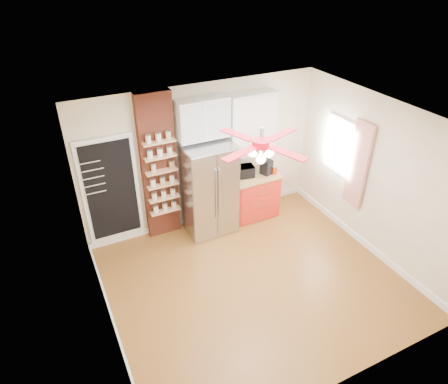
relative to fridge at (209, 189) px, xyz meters
name	(u,v)px	position (x,y,z in m)	size (l,w,h in m)	color
floor	(254,281)	(0.05, -1.63, -0.88)	(4.50, 4.50, 0.00)	brown
ceiling	(262,124)	(0.05, -1.63, 1.83)	(4.50, 4.50, 0.00)	white
wall_back	(202,156)	(0.05, 0.37, 0.48)	(4.50, 0.02, 2.70)	beige
wall_front	(353,308)	(0.05, -3.63, 0.48)	(4.50, 0.02, 2.70)	beige
wall_left	(99,258)	(-2.20, -1.63, 0.48)	(0.02, 4.00, 2.70)	beige
wall_right	(375,178)	(2.30, -1.63, 0.48)	(0.02, 4.00, 2.70)	beige
chalkboard	(111,190)	(-1.65, 0.33, 0.23)	(0.95, 0.05, 1.95)	white
brick_pillar	(159,168)	(-0.80, 0.29, 0.48)	(0.60, 0.16, 2.70)	brown
fridge	(209,189)	(0.00, 0.00, 0.00)	(0.90, 0.70, 1.75)	#AFAEB3
upper_glass_cabinet	(202,118)	(0.00, 0.20, 1.27)	(0.90, 0.35, 0.70)	white
red_cabinet	(253,195)	(0.97, 0.05, -0.42)	(0.94, 0.64, 0.90)	red
upper_shelf_unit	(251,124)	(0.97, 0.22, 1.00)	(0.90, 0.30, 1.15)	white
window	(340,146)	(2.28, -0.73, 0.68)	(0.04, 0.75, 1.05)	white
curtain	(358,165)	(2.23, -1.28, 0.57)	(0.06, 0.40, 1.55)	red
ceiling_fan	(261,144)	(0.05, -1.63, 1.55)	(1.40, 1.40, 0.44)	silver
toaster_oven	(243,171)	(0.76, 0.09, 0.13)	(0.38, 0.26, 0.21)	black
coffee_maker	(266,167)	(1.20, -0.02, 0.17)	(0.17, 0.20, 0.29)	black
canister_left	(275,171)	(1.34, -0.10, 0.10)	(0.09, 0.09, 0.16)	#C2330A
canister_right	(271,167)	(1.34, 0.05, 0.10)	(0.10, 0.10, 0.15)	#B02009
pantry_jar_oats	(153,168)	(-0.93, 0.16, 0.57)	(0.08, 0.08, 0.14)	beige
pantry_jar_beans	(171,165)	(-0.61, 0.16, 0.56)	(0.09, 0.09, 0.12)	#9B744F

